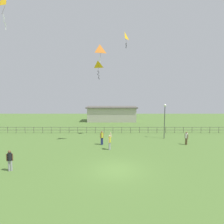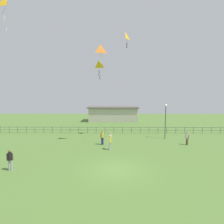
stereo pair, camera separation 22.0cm
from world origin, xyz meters
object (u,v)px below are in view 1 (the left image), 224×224
person_1 (187,137)px  kite_2 (98,65)px  kite_3 (100,50)px  lamppost (165,114)px  person_3 (102,137)px  kite_1 (125,36)px  person_0 (10,159)px  person_2 (110,141)px  kite_0 (7,3)px

person_1 → kite_2: 15.87m
person_1 → kite_3: 14.84m
lamppost → kite_3: size_ratio=2.23×
person_3 → kite_1: 13.51m
kite_2 → person_0: bearing=-114.0°
person_0 → person_2: person_2 is taller
kite_3 → person_3: bearing=-72.5°
person_0 → person_1: bearing=24.0°
lamppost → kite_2: bearing=161.4°
person_1 → person_3: 10.25m
kite_2 → kite_3: 5.68m
person_1 → kite_2: kite_2 is taller
lamppost → person_3: lamppost is taller
person_2 → kite_1: (1.93, 5.54, 12.72)m
kite_1 → kite_2: size_ratio=0.77×
person_2 → person_3: size_ratio=1.14×
lamppost → person_2: (-7.45, -5.13, -2.45)m
lamppost → kite_0: bearing=-153.9°
person_0 → kite_1: (9.95, 11.21, 12.70)m
kite_0 → kite_2: size_ratio=1.16×
person_0 → person_3: 10.42m
lamppost → person_1: size_ratio=2.97×
person_0 → kite_1: 19.65m
person_3 → person_2: bearing=-64.3°
lamppost → person_1: 4.40m
person_1 → kite_0: 23.12m
lamppost → person_2: bearing=-145.5°
person_0 → kite_0: (-0.97, 2.73, 13.19)m
lamppost → kite_2: (-9.29, 3.12, 6.95)m
person_2 → kite_2: size_ratio=0.71×
person_2 → lamppost: bearing=34.5°
person_0 → kite_2: kite_2 is taller
lamppost → kite_0: size_ratio=1.50×
person_2 → kite_1: bearing=70.8°
kite_0 → kite_3: kite_0 is taller
kite_1 → lamppost: bearing=-4.2°
kite_1 → kite_3: size_ratio=0.99×
person_0 → person_2: (8.02, 5.67, -0.02)m
person_2 → kite_1: kite_1 is taller
kite_3 → kite_1: bearing=42.3°
kite_3 → person_0: bearing=-129.2°
person_0 → person_3: size_ratio=1.01×
person_0 → person_2: size_ratio=0.89×
person_0 → person_1: (17.31, 7.69, -0.07)m
kite_1 → kite_2: (-3.77, 2.71, -3.32)m
person_3 → kite_3: 10.45m
person_1 → person_3: (-10.25, -0.02, 0.06)m
lamppost → kite_1: 11.66m
kite_0 → kite_1: kite_0 is taller
person_0 → lamppost: bearing=34.9°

